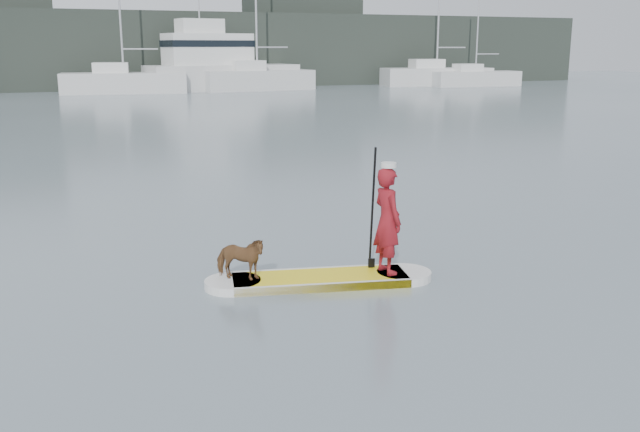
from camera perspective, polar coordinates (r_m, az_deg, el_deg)
name	(u,v)px	position (r m, az deg, el deg)	size (l,w,h in m)	color
ground	(536,302)	(10.01, 16.90, -6.61)	(140.00, 140.00, 0.00)	slate
paddleboard	(320,279)	(10.30, 0.00, -5.09)	(3.23, 1.39, 0.12)	yellow
paddler	(387,221)	(10.26, 5.41, -0.37)	(0.56, 0.37, 1.55)	maroon
white_cap	(389,165)	(10.10, 5.52, 4.08)	(0.22, 0.22, 0.07)	silver
dog	(240,258)	(10.07, -6.42, -3.39)	(0.34, 0.74, 0.62)	brown
paddle	(372,223)	(10.48, 4.19, -0.60)	(0.10, 0.30, 2.00)	black
sailboat_d	(123,80)	(54.06, -15.49, 10.42)	(9.06, 4.11, 12.87)	silver
sailboat_e	(257,79)	(55.90, -5.10, 10.90)	(8.84, 3.55, 12.51)	silver
sailboat_f	(436,74)	(63.27, 9.24, 11.12)	(9.72, 4.23, 14.08)	silver
motor_yacht_a	(216,64)	(56.41, -8.31, 11.93)	(12.06, 5.14, 7.01)	silver
shore_mass	(96,50)	(60.47, -17.49, 12.53)	(90.00, 6.00, 6.00)	black
shore_building_east	(303,38)	(65.76, -1.39, 14.03)	(10.00, 4.00, 8.00)	black
sailboat_g	(475,77)	(62.91, 12.27, 10.78)	(7.79, 3.02, 9.47)	silver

